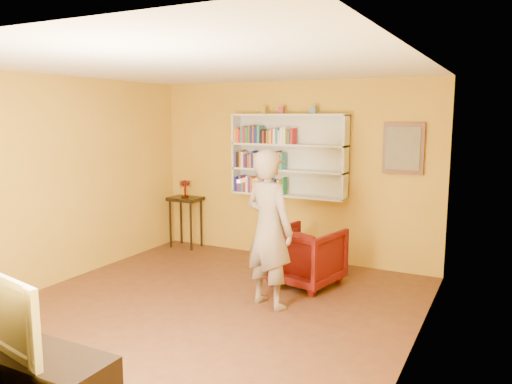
# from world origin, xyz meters

# --- Properties ---
(room_shell) EXTENTS (5.30, 5.80, 2.88)m
(room_shell) POSITION_xyz_m (0.00, 0.00, 1.02)
(room_shell) COLOR #4D2A18
(room_shell) RESTS_ON ground
(bookshelf) EXTENTS (1.80, 0.29, 1.23)m
(bookshelf) POSITION_xyz_m (0.00, 2.41, 1.59)
(bookshelf) COLOR silver
(bookshelf) RESTS_ON room_shell
(books_row_lower) EXTENTS (0.84, 0.19, 0.27)m
(books_row_lower) POSITION_xyz_m (-0.45, 2.30, 1.13)
(books_row_lower) COLOR navy
(books_row_lower) RESTS_ON bookshelf
(books_row_middle) EXTENTS (0.81, 0.19, 0.27)m
(books_row_middle) POSITION_xyz_m (-0.46, 2.30, 1.51)
(books_row_middle) COLOR #502A7E
(books_row_middle) RESTS_ON bookshelf
(books_row_upper) EXTENTS (0.98, 0.19, 0.27)m
(books_row_upper) POSITION_xyz_m (-0.37, 2.30, 1.89)
(books_row_upper) COLOR gold
(books_row_upper) RESTS_ON bookshelf
(ornament_left) EXTENTS (0.08, 0.08, 0.11)m
(ornament_left) POSITION_xyz_m (-0.41, 2.35, 2.27)
(ornament_left) COLOR #A4862E
(ornament_left) RESTS_ON bookshelf
(ornament_centre) EXTENTS (0.08, 0.08, 0.11)m
(ornament_centre) POSITION_xyz_m (-0.12, 2.35, 2.27)
(ornament_centre) COLOR #A63747
(ornament_centre) RESTS_ON bookshelf
(ornament_right) EXTENTS (0.08, 0.08, 0.11)m
(ornament_right) POSITION_xyz_m (0.39, 2.35, 2.27)
(ornament_right) COLOR slate
(ornament_right) RESTS_ON bookshelf
(framed_painting) EXTENTS (0.55, 0.05, 0.70)m
(framed_painting) POSITION_xyz_m (1.65, 2.46, 1.75)
(framed_painting) COLOR #532D17
(framed_painting) RESTS_ON room_shell
(console_table) EXTENTS (0.52, 0.39, 0.85)m
(console_table) POSITION_xyz_m (-1.82, 2.25, 0.70)
(console_table) COLOR black
(console_table) RESTS_ON ground
(ruby_lustre) EXTENTS (0.18, 0.18, 0.28)m
(ruby_lustre) POSITION_xyz_m (-1.82, 2.25, 1.05)
(ruby_lustre) COLOR maroon
(ruby_lustre) RESTS_ON console_table
(armchair) EXTENTS (0.97, 0.99, 0.76)m
(armchair) POSITION_xyz_m (0.67, 1.42, 0.38)
(armchair) COLOR #470507
(armchair) RESTS_ON ground
(person) EXTENTS (0.77, 0.62, 1.82)m
(person) POSITION_xyz_m (0.57, 0.53, 0.91)
(person) COLOR #796758
(person) RESTS_ON ground
(game_remote) EXTENTS (0.04, 0.15, 0.04)m
(game_remote) POSITION_xyz_m (0.42, 0.16, 1.50)
(game_remote) COLOR white
(game_remote) RESTS_ON person
(tv_cabinet) EXTENTS (1.54, 0.46, 0.55)m
(tv_cabinet) POSITION_xyz_m (-0.09, -2.25, 0.27)
(tv_cabinet) COLOR black
(tv_cabinet) RESTS_ON ground
(television) EXTENTS (0.99, 0.32, 0.57)m
(television) POSITION_xyz_m (-0.09, -2.25, 0.83)
(television) COLOR black
(television) RESTS_ON tv_cabinet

